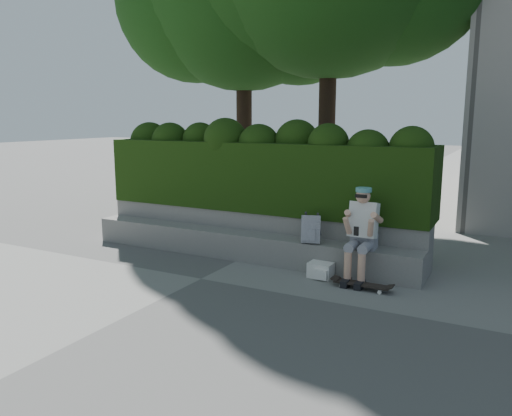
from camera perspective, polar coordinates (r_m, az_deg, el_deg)
The scene contains 8 objects.
ground at distance 7.57m, azimuth -6.29°, elevation -8.04°, with size 80.00×80.00×0.00m, color slate.
bench_ledge at distance 8.53m, azimuth -1.60°, elevation -4.31°, with size 6.00×0.45×0.45m, color gray.
planter_wall at distance 8.90m, azimuth -0.10°, elevation -2.69°, with size 6.00×0.50×0.75m, color gray.
hedge at distance 8.93m, azimuth 0.58°, elevation 3.71°, with size 6.00×1.00×1.20m, color black.
person at distance 7.44m, azimuth 12.01°, elevation -2.52°, with size 0.40×0.76×1.38m.
skateboard at distance 7.23m, azimuth 12.01°, elevation -8.55°, with size 0.78×0.21×0.08m.
backpack_plaid at distance 7.80m, azimuth 6.29°, elevation -2.43°, with size 0.29×0.16×0.43m, color #B1B1B6.
backpack_ground at distance 7.61m, azimuth 7.41°, elevation -7.06°, with size 0.36×0.25×0.23m, color white.
Camera 1 is at (4.06, -5.93, 2.38)m, focal length 35.00 mm.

